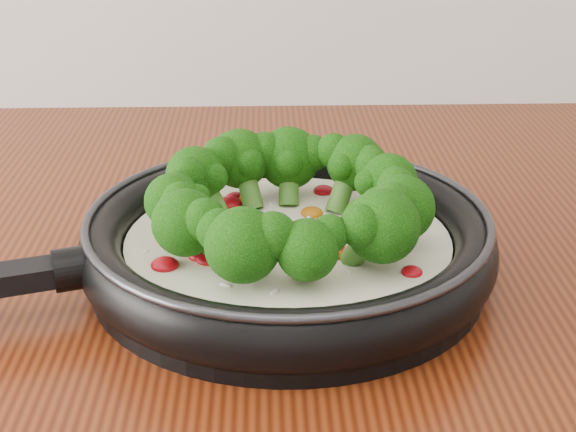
{
  "coord_description": "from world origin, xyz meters",
  "views": [
    {
      "loc": [
        0.08,
        0.46,
        1.21
      ],
      "look_at": [
        0.1,
        1.04,
        0.95
      ],
      "focal_mm": 52.73,
      "sensor_mm": 36.0,
      "label": 1
    }
  ],
  "objects": [
    {
      "name": "skillet",
      "position": [
        0.1,
        1.04,
        0.94
      ],
      "size": [
        0.52,
        0.39,
        0.09
      ],
      "color": "black",
      "rests_on": "counter"
    }
  ]
}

